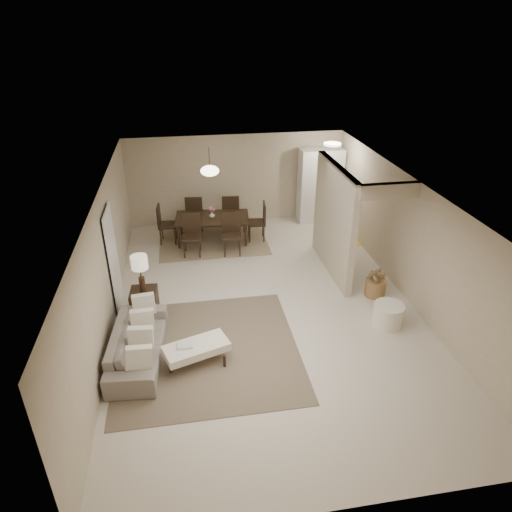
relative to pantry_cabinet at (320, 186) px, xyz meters
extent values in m
plane|color=beige|center=(-2.35, -4.15, -1.05)|extent=(9.00, 9.00, 0.00)
plane|color=white|center=(-2.35, -4.15, 1.45)|extent=(9.00, 9.00, 0.00)
plane|color=tan|center=(-2.35, 0.35, 0.20)|extent=(6.00, 0.00, 6.00)
plane|color=tan|center=(-5.35, -4.15, 0.20)|extent=(0.00, 9.00, 9.00)
plane|color=tan|center=(0.65, -4.15, 0.20)|extent=(0.00, 9.00, 9.00)
cube|color=tan|center=(-0.55, -2.90, 0.20)|extent=(0.15, 2.50, 2.50)
cube|color=black|center=(-5.32, -3.55, -0.03)|extent=(0.04, 0.90, 2.04)
cube|color=white|center=(0.00, 0.00, 0.00)|extent=(1.20, 0.55, 2.10)
cylinder|color=white|center=(-0.05, -0.95, 1.41)|extent=(0.44, 0.44, 0.05)
cube|color=brown|center=(-3.61, -5.40, -1.04)|extent=(3.20, 3.20, 0.01)
imported|color=gray|center=(-4.80, -5.40, -0.75)|extent=(2.13, 0.99, 0.60)
cube|color=white|center=(-3.81, -5.70, -0.73)|extent=(1.19, 0.82, 0.15)
cylinder|color=black|center=(-4.27, -5.88, -0.93)|extent=(0.05, 0.05, 0.25)
cylinder|color=black|center=(-3.36, -5.88, -0.93)|extent=(0.05, 0.05, 0.25)
cylinder|color=black|center=(-4.27, -5.52, -0.93)|extent=(0.05, 0.05, 0.25)
cylinder|color=black|center=(-3.36, -5.52, -0.93)|extent=(0.05, 0.05, 0.25)
cube|color=black|center=(-4.75, -4.09, -0.77)|extent=(0.54, 0.54, 0.56)
cylinder|color=#422B1C|center=(-4.75, -4.09, -0.34)|extent=(0.12, 0.12, 0.30)
cylinder|color=#422B1C|center=(-4.75, -4.09, -0.06)|extent=(0.03, 0.03, 0.26)
cylinder|color=beige|center=(-4.75, -4.09, 0.14)|extent=(0.32, 0.32, 0.26)
cylinder|color=white|center=(-0.14, -5.20, -0.83)|extent=(0.58, 0.58, 0.45)
cylinder|color=#906039|center=(0.05, -4.15, -0.86)|extent=(0.54, 0.54, 0.37)
cube|color=#857452|center=(-3.15, -0.92, -1.04)|extent=(2.80, 2.10, 0.01)
imported|color=black|center=(-3.15, -0.92, -0.72)|extent=(1.99, 1.24, 0.67)
imported|color=white|center=(-3.15, -0.92, -0.31)|extent=(0.14, 0.14, 0.15)
cube|color=yellow|center=(0.35, -1.58, -1.04)|extent=(0.90, 0.58, 0.01)
cylinder|color=#422B1C|center=(-3.15, -0.92, 1.20)|extent=(0.02, 0.02, 0.50)
ellipsoid|color=#FFEAC6|center=(-3.15, -0.92, 0.87)|extent=(0.46, 0.46, 0.25)
camera|label=1|loc=(-3.82, -11.89, 4.25)|focal=32.00mm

